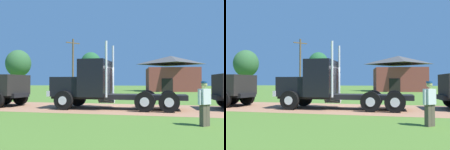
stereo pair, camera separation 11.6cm
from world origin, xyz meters
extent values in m
plane|color=#4C7129|center=(0.00, 0.00, 0.00)|extent=(200.00, 200.00, 0.00)
cube|color=#A06E4F|center=(0.00, 0.00, 0.00)|extent=(120.00, 5.79, 0.01)
cube|color=black|center=(1.01, -0.34, 0.73)|extent=(7.81, 1.60, 0.28)
cube|color=black|center=(-2.01, -0.36, 1.31)|extent=(1.76, 2.03, 1.15)
cube|color=silver|center=(-2.93, -0.37, 0.91)|extent=(0.18, 2.22, 0.32)
cube|color=black|center=(-0.38, -0.35, 1.81)|extent=(1.54, 2.32, 2.17)
cube|color=#2D3D4C|center=(-1.16, -0.35, 2.25)|extent=(0.05, 1.93, 0.95)
cylinder|color=silver|center=(0.51, -1.26, 2.31)|extent=(0.14, 0.14, 3.16)
cylinder|color=silver|center=(0.50, 0.57, 2.31)|extent=(0.14, 0.14, 3.16)
cylinder|color=silver|center=(0.07, 0.67, 0.51)|extent=(1.00, 0.53, 0.52)
cylinder|color=black|center=(-1.92, -1.51, 0.54)|extent=(1.08, 0.31, 1.08)
cylinder|color=silver|center=(-1.91, -1.67, 0.54)|extent=(0.49, 0.04, 0.49)
cylinder|color=black|center=(-1.93, 0.79, 0.54)|extent=(1.08, 0.31, 1.08)
cylinder|color=silver|center=(-1.93, 0.95, 0.54)|extent=(0.49, 0.04, 0.49)
cylinder|color=black|center=(3.92, -1.47, 0.54)|extent=(1.08, 0.31, 1.08)
cylinder|color=silver|center=(3.92, -1.63, 0.54)|extent=(0.49, 0.04, 0.49)
cylinder|color=black|center=(3.90, 0.84, 0.54)|extent=(1.08, 0.31, 1.08)
cylinder|color=silver|center=(3.90, 1.00, 0.54)|extent=(0.49, 0.04, 0.49)
cylinder|color=black|center=(2.67, -1.48, 0.54)|extent=(1.08, 0.31, 1.08)
cylinder|color=silver|center=(2.67, -1.64, 0.54)|extent=(0.49, 0.04, 0.49)
cylinder|color=black|center=(2.65, 0.83, 0.54)|extent=(1.08, 0.31, 1.08)
cylinder|color=silver|center=(2.65, 0.99, 0.54)|extent=(0.49, 0.04, 0.49)
cylinder|color=black|center=(-6.20, 0.80, 0.54)|extent=(1.10, 0.36, 1.09)
cylinder|color=silver|center=(-6.19, 0.96, 0.54)|extent=(0.49, 0.07, 0.49)
cylinder|color=black|center=(-7.45, 0.87, 0.54)|extent=(1.10, 0.36, 1.09)
cylinder|color=silver|center=(-7.44, 1.03, 0.54)|extent=(0.49, 0.07, 0.49)
cube|color=silver|center=(5.11, -5.10, 1.06)|extent=(0.46, 0.45, 0.55)
sphere|color=tan|center=(5.11, -5.10, 1.48)|extent=(0.21, 0.21, 0.21)
cylinder|color=#1E478C|center=(5.11, -5.10, 1.58)|extent=(0.22, 0.22, 0.06)
cube|color=brown|center=(5.18, -5.04, 0.39)|extent=(0.24, 0.24, 0.78)
cube|color=brown|center=(5.05, -5.15, 0.39)|extent=(0.24, 0.24, 0.78)
cylinder|color=silver|center=(5.30, -4.94, 1.03)|extent=(0.10, 0.10, 0.53)
cylinder|color=silver|center=(4.93, -5.25, 1.03)|extent=(0.10, 0.10, 0.53)
cube|color=brown|center=(4.67, 29.94, 2.04)|extent=(9.50, 8.92, 4.08)
pyramid|color=#454545|center=(4.67, 29.94, 5.57)|extent=(9.98, 9.36, 1.49)
cube|color=black|center=(3.99, 25.89, 1.10)|extent=(1.79, 0.32, 2.20)
cylinder|color=brown|center=(-9.48, 18.63, 3.97)|extent=(0.26, 0.26, 7.93)
cube|color=brown|center=(-9.48, 18.63, 7.33)|extent=(1.54, 1.76, 0.14)
cylinder|color=#513823|center=(-26.24, 30.15, 1.73)|extent=(0.44, 0.44, 3.47)
ellipsoid|color=#305B31|center=(-26.24, 30.15, 5.51)|extent=(5.12, 5.12, 5.63)
cylinder|color=#513823|center=(-11.13, 32.40, 1.90)|extent=(0.44, 0.44, 3.81)
ellipsoid|color=#235A30|center=(-11.13, 32.40, 5.45)|extent=(4.12, 4.12, 4.53)
camera|label=1|loc=(3.77, -14.22, 1.57)|focal=38.48mm
camera|label=2|loc=(3.88, -14.19, 1.57)|focal=38.48mm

